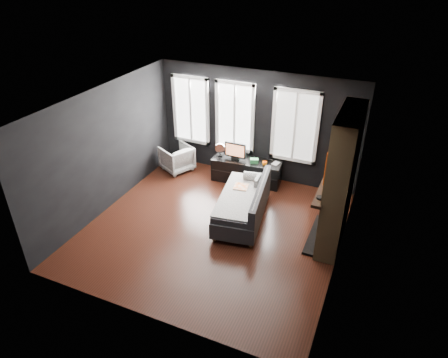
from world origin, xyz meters
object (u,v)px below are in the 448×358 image
at_px(monitor, 235,150).
at_px(book, 273,159).
at_px(sofa, 242,201).
at_px(media_console, 246,171).
at_px(mug, 265,163).
at_px(armchair, 177,157).
at_px(mantel_vase, 331,170).

distance_m(monitor, book, 0.94).
distance_m(sofa, monitor, 1.71).
bearing_deg(media_console, monitor, -174.47).
bearing_deg(sofa, mug, 81.40).
xyz_separation_m(sofa, media_console, (-0.48, 1.52, -0.14)).
distance_m(sofa, book, 1.69).
relative_size(armchair, mug, 6.35).
distance_m(sofa, armchair, 2.72).
bearing_deg(mantel_vase, mug, 148.86).
bearing_deg(monitor, sofa, -62.31).
distance_m(armchair, monitor, 1.66).
bearing_deg(mantel_vase, armchair, 167.37).
relative_size(monitor, book, 2.72).
xyz_separation_m(sofa, mug, (-0.01, 1.47, 0.21)).
bearing_deg(mantel_vase, book, 141.65).
height_order(armchair, mantel_vase, mantel_vase).
relative_size(monitor, mantel_vase, 3.18).
height_order(sofa, mug, sofa).
relative_size(armchair, monitor, 1.33).
xyz_separation_m(mug, mantel_vase, (1.65, -1.00, 0.68)).
bearing_deg(media_console, mantel_vase, -30.78).
relative_size(mug, book, 0.57).
height_order(armchair, mug, armchair).
bearing_deg(mantel_vase, monitor, 157.47).
bearing_deg(sofa, mantel_vase, 7.26).
bearing_deg(mantel_vase, sofa, -163.93).
xyz_separation_m(monitor, book, (0.91, 0.19, -0.14)).
height_order(sofa, mantel_vase, mantel_vase).
xyz_separation_m(sofa, armchair, (-2.35, 1.37, -0.06)).
xyz_separation_m(monitor, mug, (0.76, -0.00, -0.19)).
xyz_separation_m(sofa, monitor, (-0.76, 1.47, 0.40)).
height_order(monitor, mug, monitor).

